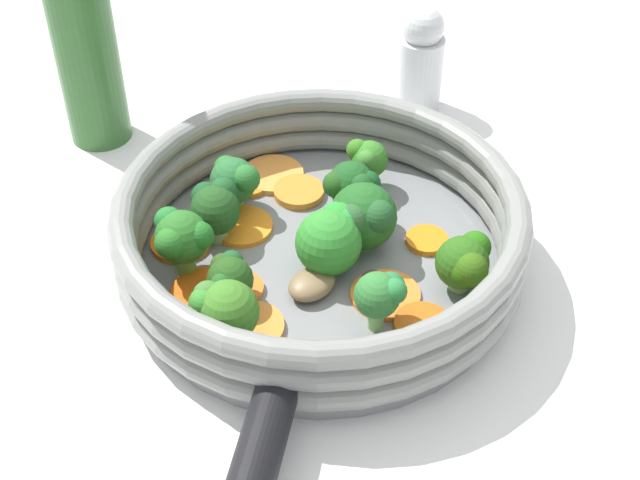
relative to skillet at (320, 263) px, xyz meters
name	(u,v)px	position (x,y,z in m)	size (l,w,h in m)	color
ground_plane	(320,270)	(0.00, 0.00, -0.01)	(4.00, 4.00, 0.00)	white
skillet	(320,263)	(0.00, 0.00, 0.00)	(0.26, 0.26, 0.01)	gray
skillet_rim_wall	(320,227)	(0.00, 0.00, 0.03)	(0.28, 0.28, 0.05)	gray
skillet_rivet_left	(235,379)	(0.09, -0.09, 0.01)	(0.01, 0.01, 0.01)	gray
skillet_rivet_right	(329,393)	(0.12, -0.04, 0.01)	(0.01, 0.01, 0.01)	gray
carrot_slice_0	(423,325)	(0.09, 0.04, 0.01)	(0.04, 0.04, 0.01)	#D75E16
carrot_slice_1	(243,226)	(-0.05, -0.04, 0.01)	(0.04, 0.04, 0.00)	orange
carrot_slice_2	(299,192)	(-0.07, 0.01, 0.01)	(0.04, 0.04, 0.01)	orange
carrot_slice_3	(241,289)	(0.01, -0.06, 0.01)	(0.03, 0.03, 0.00)	orange
carrot_slice_4	(269,175)	(-0.10, 0.00, 0.01)	(0.05, 0.05, 0.00)	#F79640
carrot_slice_5	(427,240)	(0.01, 0.08, 0.01)	(0.03, 0.03, 0.00)	orange
carrot_slice_6	(250,327)	(0.05, -0.07, 0.01)	(0.04, 0.04, 0.00)	orange
carrot_slice_7	(253,350)	(0.07, -0.07, 0.01)	(0.04, 0.04, 0.00)	orange
carrot_slice_8	(215,196)	(-0.09, -0.05, 0.01)	(0.03, 0.03, 0.01)	orange
carrot_slice_9	(249,185)	(-0.09, -0.02, 0.01)	(0.03, 0.03, 0.00)	orange
carrot_slice_10	(181,242)	(-0.05, -0.09, 0.01)	(0.04, 0.04, 0.00)	orange
carrot_slice_11	(206,292)	(0.01, -0.08, 0.01)	(0.05, 0.05, 0.00)	#E15C13
carrot_slice_12	(385,295)	(0.05, 0.03, 0.01)	(0.05, 0.05, 0.00)	orange
broccoli_floret_0	(381,294)	(0.08, 0.01, 0.04)	(0.03, 0.03, 0.04)	#7EB25D
broccoli_floret_1	(363,214)	(0.00, 0.03, 0.03)	(0.05, 0.05, 0.05)	#6C8E49
broccoli_floret_2	(229,278)	(0.02, -0.07, 0.03)	(0.03, 0.03, 0.04)	#7EA766
broccoli_floret_3	(234,180)	(-0.07, -0.04, 0.03)	(0.04, 0.03, 0.04)	#72A353
broccoli_floret_4	(465,263)	(0.07, 0.08, 0.03)	(0.04, 0.04, 0.04)	#86B06E
broccoli_floret_5	(352,186)	(-0.03, 0.04, 0.04)	(0.04, 0.04, 0.05)	#7B9D59
broccoli_floret_6	(334,237)	(0.01, 0.00, 0.03)	(0.05, 0.05, 0.05)	#74A44E
broccoli_floret_7	(181,237)	(-0.02, -0.09, 0.04)	(0.04, 0.04, 0.05)	#6DA350
broccoli_floret_8	(367,160)	(-0.06, 0.06, 0.03)	(0.03, 0.03, 0.04)	#8EAF6F
broccoli_floret_9	(215,206)	(-0.05, -0.06, 0.03)	(0.04, 0.04, 0.04)	#84A36A
broccoli_floret_10	(224,310)	(0.06, -0.09, 0.04)	(0.04, 0.04, 0.05)	#759A5B
mushroom_piece_0	(312,284)	(0.03, -0.02, 0.01)	(0.04, 0.03, 0.01)	olive
mushroom_piece_1	(375,286)	(0.05, 0.02, 0.01)	(0.03, 0.02, 0.01)	brown
salt_shaker	(420,60)	(-0.17, 0.16, 0.04)	(0.04, 0.04, 0.10)	silver
oil_bottle	(83,33)	(-0.22, -0.11, 0.09)	(0.05, 0.05, 0.23)	#2D5B28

